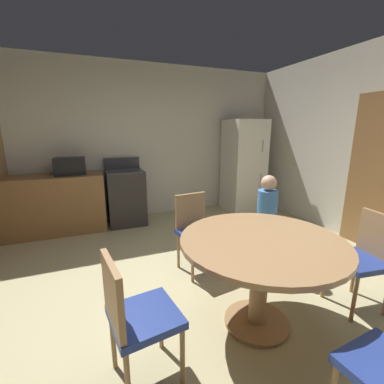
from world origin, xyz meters
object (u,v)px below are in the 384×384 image
object	(u,v)px
refrigerator	(243,166)
dining_table	(261,257)
microwave	(70,166)
chair_north	(195,227)
chair_east	(365,255)
oven_range	(126,197)
person_child	(266,220)
chair_west	(134,313)

from	to	relation	value
refrigerator	dining_table	xyz separation A→B (m)	(-1.62, -2.79, -0.27)
microwave	dining_table	world-z (taller)	microwave
chair_north	chair_east	xyz separation A→B (m)	(1.14, -1.15, 0.00)
oven_range	refrigerator	world-z (taller)	refrigerator
microwave	oven_range	bearing A→B (deg)	0.26
chair_north	person_child	distance (m)	0.81
microwave	chair_west	size ratio (longest dim) A/B	0.51
person_child	microwave	bearing A→B (deg)	-95.04
oven_range	chair_west	distance (m)	3.01
dining_table	refrigerator	bearing A→B (deg)	59.88
microwave	chair_north	world-z (taller)	microwave
microwave	chair_east	size ratio (longest dim) A/B	0.51
dining_table	chair_west	xyz separation A→B (m)	(-1.01, -0.14, -0.11)
chair_north	person_child	world-z (taller)	person_child
refrigerator	chair_west	xyz separation A→B (m)	(-2.63, -2.93, -0.38)
oven_range	microwave	xyz separation A→B (m)	(-0.81, -0.00, 0.56)
refrigerator	dining_table	size ratio (longest dim) A/B	1.39
chair_west	person_child	distance (m)	1.87
dining_table	chair_west	bearing A→B (deg)	-172.01
refrigerator	person_child	distance (m)	2.29
chair_west	chair_east	xyz separation A→B (m)	(2.02, -0.00, 0.00)
dining_table	chair_north	size ratio (longest dim) A/B	1.45
refrigerator	microwave	bearing A→B (deg)	179.07
microwave	person_child	world-z (taller)	microwave
chair_east	chair_north	bearing A→B (deg)	-37.19
chair_west	dining_table	bearing A→B (deg)	0.00
dining_table	chair_east	size ratio (longest dim) A/B	1.45
chair_east	person_child	world-z (taller)	person_child
refrigerator	dining_table	distance (m)	3.24
person_child	oven_range	bearing A→B (deg)	-108.53
dining_table	chair_north	distance (m)	1.03
dining_table	chair_west	world-z (taller)	chair_west
microwave	person_child	distance (m)	2.99
refrigerator	chair_west	distance (m)	3.96
chair_east	oven_range	bearing A→B (deg)	-52.78
chair_west	person_child	xyz separation A→B (m)	(1.64, 0.89, 0.08)
oven_range	person_child	distance (m)	2.46
microwave	chair_north	size ratio (longest dim) A/B	0.51
refrigerator	chair_west	world-z (taller)	refrigerator
chair_west	chair_east	distance (m)	2.02
oven_range	dining_table	size ratio (longest dim) A/B	0.87
chair_north	chair_east	world-z (taller)	same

